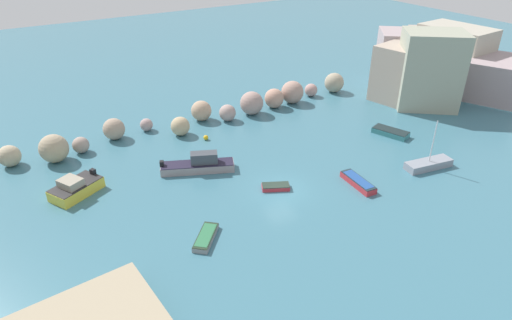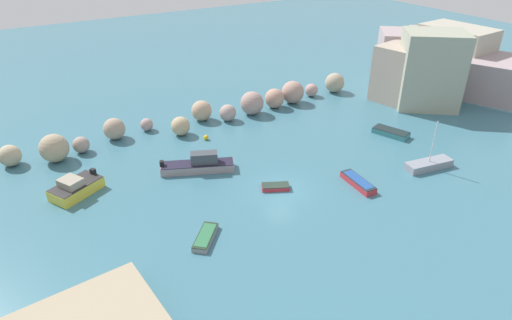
{
  "view_description": "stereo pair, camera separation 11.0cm",
  "coord_description": "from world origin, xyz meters",
  "px_view_note": "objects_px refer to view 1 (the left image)",
  "views": [
    {
      "loc": [
        -18.38,
        -26.35,
        20.84
      ],
      "look_at": [
        0.0,
        4.14,
        1.0
      ],
      "focal_mm": 31.07,
      "sensor_mm": 36.0,
      "label": 1
    },
    {
      "loc": [
        -18.29,
        -26.41,
        20.84
      ],
      "look_at": [
        0.0,
        4.14,
        1.0
      ],
      "focal_mm": 31.07,
      "sensor_mm": 36.0,
      "label": 2
    }
  ],
  "objects_px": {
    "moored_boat_1": "(428,164)",
    "moored_boat_3": "(206,237)",
    "moored_boat_6": "(358,182)",
    "moored_boat_7": "(276,187)",
    "moored_boat_5": "(76,188)",
    "moored_boat_2": "(391,132)",
    "channel_buoy": "(206,138)",
    "moored_boat_0": "(199,165)"
  },
  "relations": [
    {
      "from": "moored_boat_1",
      "to": "moored_boat_0",
      "type": "bearing_deg",
      "value": -20.17
    },
    {
      "from": "moored_boat_5",
      "to": "moored_boat_2",
      "type": "bearing_deg",
      "value": 141.81
    },
    {
      "from": "moored_boat_2",
      "to": "moored_boat_5",
      "type": "xyz_separation_m",
      "value": [
        -31.39,
        5.44,
        0.33
      ]
    },
    {
      "from": "moored_boat_0",
      "to": "moored_boat_7",
      "type": "distance_m",
      "value": 7.64
    },
    {
      "from": "moored_boat_1",
      "to": "moored_boat_3",
      "type": "xyz_separation_m",
      "value": [
        -22.37,
        1.24,
        -0.15
      ]
    },
    {
      "from": "channel_buoy",
      "to": "moored_boat_0",
      "type": "relative_size",
      "value": 0.08
    },
    {
      "from": "moored_boat_1",
      "to": "moored_boat_6",
      "type": "distance_m",
      "value": 7.81
    },
    {
      "from": "moored_boat_0",
      "to": "moored_boat_2",
      "type": "xyz_separation_m",
      "value": [
        20.82,
        -3.69,
        -0.31
      ]
    },
    {
      "from": "moored_boat_0",
      "to": "moored_boat_3",
      "type": "xyz_separation_m",
      "value": [
        -3.76,
        -9.34,
        -0.39
      ]
    },
    {
      "from": "moored_boat_7",
      "to": "moored_boat_0",
      "type": "bearing_deg",
      "value": 151.44
    },
    {
      "from": "moored_boat_0",
      "to": "moored_boat_7",
      "type": "bearing_deg",
      "value": -31.59
    },
    {
      "from": "moored_boat_0",
      "to": "moored_boat_7",
      "type": "height_order",
      "value": "moored_boat_0"
    },
    {
      "from": "moored_boat_0",
      "to": "moored_boat_2",
      "type": "distance_m",
      "value": 21.15
    },
    {
      "from": "moored_boat_3",
      "to": "moored_boat_0",
      "type": "bearing_deg",
      "value": -159.89
    },
    {
      "from": "moored_boat_0",
      "to": "moored_boat_6",
      "type": "relative_size",
      "value": 1.75
    },
    {
      "from": "moored_boat_6",
      "to": "channel_buoy",
      "type": "bearing_deg",
      "value": 31.56
    },
    {
      "from": "channel_buoy",
      "to": "moored_boat_2",
      "type": "distance_m",
      "value": 19.79
    },
    {
      "from": "moored_boat_3",
      "to": "moored_boat_7",
      "type": "relative_size",
      "value": 1.2
    },
    {
      "from": "moored_boat_2",
      "to": "moored_boat_5",
      "type": "relative_size",
      "value": 0.86
    },
    {
      "from": "channel_buoy",
      "to": "moored_boat_1",
      "type": "bearing_deg",
      "value": -46.4
    },
    {
      "from": "moored_boat_2",
      "to": "moored_boat_3",
      "type": "height_order",
      "value": "moored_boat_2"
    },
    {
      "from": "moored_boat_2",
      "to": "moored_boat_5",
      "type": "height_order",
      "value": "moored_boat_5"
    },
    {
      "from": "moored_boat_5",
      "to": "moored_boat_3",
      "type": "bearing_deg",
      "value": 93.18
    },
    {
      "from": "moored_boat_3",
      "to": "moored_boat_5",
      "type": "relative_size",
      "value": 0.66
    },
    {
      "from": "channel_buoy",
      "to": "moored_boat_6",
      "type": "relative_size",
      "value": 0.13
    },
    {
      "from": "moored_boat_3",
      "to": "moored_boat_7",
      "type": "bearing_deg",
      "value": 152.81
    },
    {
      "from": "channel_buoy",
      "to": "moored_boat_6",
      "type": "distance_m",
      "value": 16.78
    },
    {
      "from": "moored_boat_3",
      "to": "moored_boat_5",
      "type": "distance_m",
      "value": 13.02
    },
    {
      "from": "moored_boat_2",
      "to": "moored_boat_5",
      "type": "bearing_deg",
      "value": 60.7
    },
    {
      "from": "channel_buoy",
      "to": "moored_boat_0",
      "type": "distance_m",
      "value": 6.42
    },
    {
      "from": "channel_buoy",
      "to": "moored_boat_3",
      "type": "bearing_deg",
      "value": -115.42
    },
    {
      "from": "moored_boat_1",
      "to": "moored_boat_6",
      "type": "height_order",
      "value": "moored_boat_1"
    },
    {
      "from": "moored_boat_0",
      "to": "moored_boat_1",
      "type": "bearing_deg",
      "value": -6.08
    },
    {
      "from": "moored_boat_0",
      "to": "moored_boat_3",
      "type": "distance_m",
      "value": 10.08
    },
    {
      "from": "channel_buoy",
      "to": "moored_boat_2",
      "type": "bearing_deg",
      "value": -27.65
    },
    {
      "from": "moored_boat_6",
      "to": "moored_boat_7",
      "type": "xyz_separation_m",
      "value": [
        -6.51,
        3.22,
        -0.11
      ]
    },
    {
      "from": "moored_boat_1",
      "to": "moored_boat_3",
      "type": "distance_m",
      "value": 22.4
    },
    {
      "from": "moored_boat_1",
      "to": "moored_boat_3",
      "type": "bearing_deg",
      "value": 6.28
    },
    {
      "from": "moored_boat_1",
      "to": "moored_boat_2",
      "type": "xyz_separation_m",
      "value": [
        2.22,
        6.89,
        -0.08
      ]
    },
    {
      "from": "moored_boat_0",
      "to": "moored_boat_3",
      "type": "height_order",
      "value": "moored_boat_0"
    },
    {
      "from": "moored_boat_5",
      "to": "moored_boat_7",
      "type": "bearing_deg",
      "value": 123.42
    },
    {
      "from": "channel_buoy",
      "to": "moored_boat_5",
      "type": "height_order",
      "value": "moored_boat_5"
    }
  ]
}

